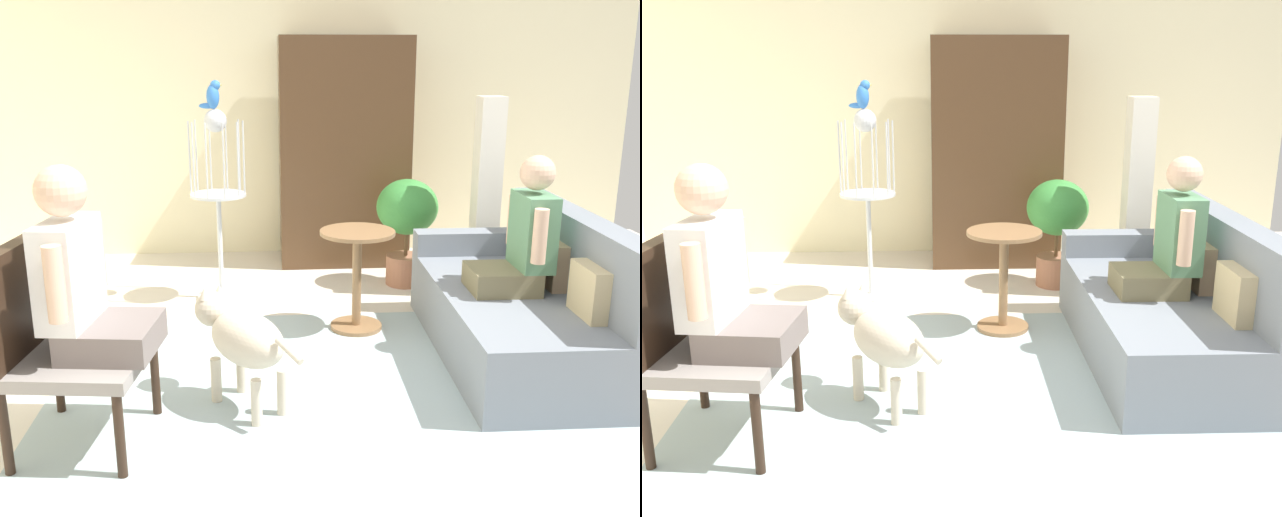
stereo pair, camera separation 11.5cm
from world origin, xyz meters
TOP-DOWN VIEW (x-y plane):
  - ground_plane at (0.00, 0.00)m, footprint 7.15×7.15m
  - back_wall at (0.00, 3.04)m, footprint 6.17×0.12m
  - area_rug at (0.07, 0.01)m, footprint 3.01×2.46m
  - couch at (1.29, 0.49)m, footprint 0.92×1.85m
  - armchair at (-1.24, -0.37)m, footprint 0.67×0.74m
  - person_on_couch at (1.24, 0.46)m, footprint 0.46×0.51m
  - person_on_armchair at (-1.08, -0.39)m, footprint 0.51×0.56m
  - round_end_table at (0.33, 0.96)m, footprint 0.49×0.49m
  - dog at (-0.39, -0.07)m, footprint 0.56×0.67m
  - bird_cage_stand at (-0.61, 1.67)m, footprint 0.41×0.41m
  - parrot at (-0.61, 1.67)m, footprint 0.17×0.10m
  - potted_plant at (0.84, 1.90)m, footprint 0.48×0.48m
  - column_lamp at (1.36, 1.60)m, footprint 0.20×0.20m
  - armoire_cabinet at (0.41, 2.63)m, footprint 1.10×0.56m

SIDE VIEW (x-z plane):
  - ground_plane at x=0.00m, z-range 0.00..0.00m
  - area_rug at x=0.07m, z-range 0.00..0.01m
  - couch at x=1.29m, z-range -0.13..0.73m
  - dog at x=-0.39m, z-range 0.08..0.67m
  - round_end_table at x=0.33m, z-range 0.07..0.74m
  - potted_plant at x=0.84m, z-range 0.11..0.96m
  - armchair at x=-1.24m, z-range 0.08..1.05m
  - bird_cage_stand at x=-0.61m, z-range 0.02..1.42m
  - person_on_couch at x=1.24m, z-range 0.33..1.13m
  - column_lamp at x=1.36m, z-range -0.01..1.48m
  - person_on_armchair at x=-1.08m, z-range 0.38..1.23m
  - armoire_cabinet at x=0.41m, z-range 0.00..1.92m
  - back_wall at x=0.00m, z-range 0.00..2.76m
  - parrot at x=-0.61m, z-range 1.40..1.60m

